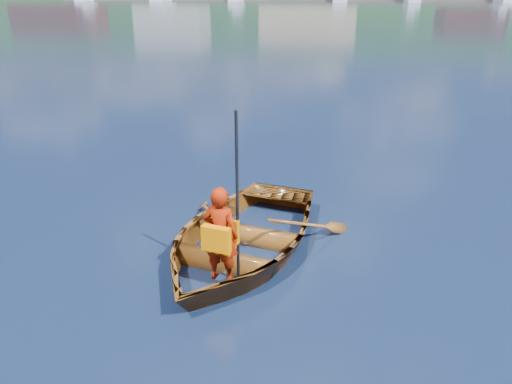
{
  "coord_description": "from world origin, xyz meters",
  "views": [
    {
      "loc": [
        0.97,
        -5.99,
        3.33
      ],
      "look_at": [
        0.17,
        -0.04,
        0.88
      ],
      "focal_mm": 35.0,
      "sensor_mm": 36.0,
      "label": 1
    }
  ],
  "objects": [
    {
      "name": "dock",
      "position": [
        2.21,
        148.0,
        0.4
      ],
      "size": [
        160.03,
        5.43,
        0.8
      ],
      "color": "brown",
      "rests_on": "ground"
    },
    {
      "name": "rowboat",
      "position": [
        -0.04,
        -0.04,
        0.22
      ],
      "size": [
        3.31,
        4.04,
        0.73
      ],
      "color": "brown",
      "rests_on": "ground"
    },
    {
      "name": "ground",
      "position": [
        0.0,
        0.0,
        0.0
      ],
      "size": [
        600.0,
        600.0,
        0.0
      ],
      "color": "#111D3B",
      "rests_on": "ground"
    },
    {
      "name": "child_paddler",
      "position": [
        -0.12,
        -0.95,
        0.7
      ],
      "size": [
        0.49,
        0.4,
        2.04
      ],
      "color": "#A01F05",
      "rests_on": "ground"
    }
  ]
}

